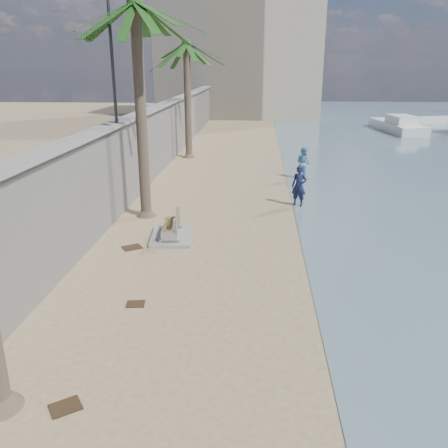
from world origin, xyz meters
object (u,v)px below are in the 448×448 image
object	(u,v)px
bench_far	(171,228)
palm_mid	(135,7)
palm_back	(186,46)
person_b	(303,161)
person_a	(299,183)
yacht_far	(397,127)
sailboat_west	(448,119)

from	to	relation	value
bench_far	palm_mid	world-z (taller)	palm_mid
palm_mid	palm_back	size ratio (longest dim) A/B	1.11
person_b	palm_back	bearing A→B (deg)	5.48
palm_back	person_a	bearing A→B (deg)	-59.81
person_b	yacht_far	distance (m)	22.27
palm_mid	person_b	distance (m)	12.02
bench_far	person_b	size ratio (longest dim) A/B	1.17
person_a	person_b	bearing A→B (deg)	106.68
bench_far	palm_mid	distance (m)	7.88
yacht_far	sailboat_west	world-z (taller)	sailboat_west
person_a	person_b	size ratio (longest dim) A/B	1.09
person_a	sailboat_west	size ratio (longest dim) A/B	0.19
person_b	person_a	bearing A→B (deg)	127.31
palm_mid	sailboat_west	distance (m)	42.84
palm_mid	person_a	world-z (taller)	palm_mid
person_a	yacht_far	distance (m)	27.36
palm_mid	bench_far	bearing A→B (deg)	-59.40
palm_mid	person_b	world-z (taller)	palm_mid
person_a	palm_back	bearing A→B (deg)	143.54
sailboat_west	bench_far	bearing A→B (deg)	-121.70
palm_mid	sailboat_west	size ratio (longest dim) A/B	0.84
palm_back	sailboat_west	size ratio (longest dim) A/B	0.75
bench_far	person_a	distance (m)	6.46
bench_far	sailboat_west	bearing A→B (deg)	58.30
palm_back	person_b	bearing A→B (deg)	-38.51
person_b	sailboat_west	xyz separation A→B (m)	(17.48, 27.29, -0.61)
palm_back	person_b	size ratio (longest dim) A/B	4.26
bench_far	person_b	xyz separation A→B (m)	(5.36, 9.67, 0.55)
bench_far	palm_back	size ratio (longest dim) A/B	0.28
palm_mid	yacht_far	distance (m)	32.75
palm_back	yacht_far	bearing A→B (deg)	39.90
palm_back	sailboat_west	distance (m)	33.36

